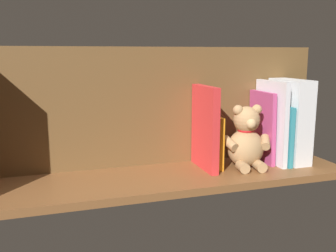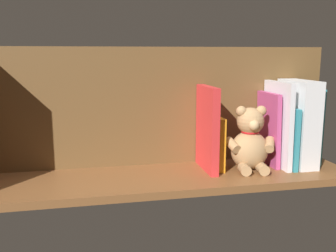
{
  "view_description": "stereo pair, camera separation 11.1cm",
  "coord_description": "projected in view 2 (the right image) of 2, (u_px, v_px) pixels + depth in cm",
  "views": [
    {
      "loc": [
        33.41,
        104.43,
        35.61
      ],
      "look_at": [
        0.0,
        0.0,
        14.68
      ],
      "focal_mm": 40.93,
      "sensor_mm": 36.0,
      "label": 1
    },
    {
      "loc": [
        22.63,
        107.29,
        35.61
      ],
      "look_at": [
        0.0,
        0.0,
        14.68
      ],
      "focal_mm": 40.93,
      "sensor_mm": 36.0,
      "label": 2
    }
  ],
  "objects": [
    {
      "name": "dictionary_thick_white",
      "position": [
        298.0,
        123.0,
        1.23
      ],
      "size": [
        6.4,
        17.51,
        27.25
      ],
      "primitive_type": "cube",
      "color": "silver",
      "rests_on": "ground_plane"
    },
    {
      "name": "ground_plane",
      "position": [
        168.0,
        178.0,
        1.15
      ],
      "size": [
        111.24,
        28.62,
        2.2
      ],
      "primitive_type": "cube",
      "color": "brown"
    },
    {
      "name": "book_1",
      "position": [
        284.0,
        136.0,
        1.22
      ],
      "size": [
        1.43,
        17.46,
        19.18
      ],
      "primitive_type": "cube",
      "color": "teal",
      "rests_on": "ground_plane"
    },
    {
      "name": "teddy_bear",
      "position": [
        250.0,
        142.0,
        1.17
      ],
      "size": [
        16.02,
        13.88,
        19.94
      ],
      "rotation": [
        0.0,
        0.0,
        -0.15
      ],
      "color": "tan",
      "rests_on": "ground_plane"
    },
    {
      "name": "book_3",
      "position": [
        269.0,
        129.0,
        1.23
      ],
      "size": [
        2.18,
        14.1,
        23.4
      ],
      "primitive_type": "cube",
      "rotation": [
        0.0,
        0.03,
        0.0
      ],
      "color": "#B23F72",
      "rests_on": "ground_plane"
    },
    {
      "name": "book_0",
      "position": [
        308.0,
        125.0,
        1.26
      ],
      "size": [
        2.76,
        13.23,
        24.51
      ],
      "primitive_type": "cube",
      "color": "teal",
      "rests_on": "ground_plane"
    },
    {
      "name": "shelf_back_panel",
      "position": [
        160.0,
        107.0,
        1.22
      ],
      "size": [
        111.24,
        1.5,
        37.57
      ],
      "primitive_type": "cube",
      "color": "brown",
      "rests_on": "ground_plane"
    },
    {
      "name": "book_2",
      "position": [
        278.0,
        124.0,
        1.21
      ],
      "size": [
        1.98,
        17.33,
        26.95
      ],
      "primitive_type": "cube",
      "rotation": [
        0.0,
        0.01,
        0.0
      ],
      "color": "silver",
      "rests_on": "ground_plane"
    },
    {
      "name": "book_4",
      "position": [
        215.0,
        142.0,
        1.2
      ],
      "size": [
        2.39,
        13.56,
        16.39
      ],
      "primitive_type": "cube",
      "color": "orange",
      "rests_on": "ground_plane"
    },
    {
      "name": "book_5",
      "position": [
        207.0,
        128.0,
        1.17
      ],
      "size": [
        2.38,
        16.64,
        25.86
      ],
      "primitive_type": "cube",
      "rotation": [
        0.0,
        -0.0,
        0.0
      ],
      "color": "red",
      "rests_on": "ground_plane"
    }
  ]
}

